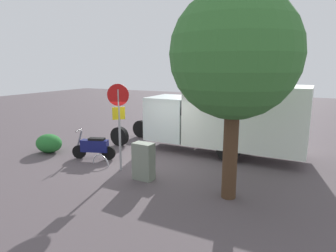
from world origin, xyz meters
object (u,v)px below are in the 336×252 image
Objects in this scene: street_tree at (235,55)px; utility_cabinet at (144,161)px; bike_rack_hoop at (101,165)px; stop_sign at (119,114)px; box_truck_near at (223,116)px; motorcycle at (94,147)px.

street_tree is 4.61× the size of utility_cabinet.
street_tree is 6.74× the size of bike_rack_hoop.
bike_rack_hoop is at bearing -8.53° from stop_sign.
utility_cabinet is 1.46× the size of bike_rack_hoop.
street_tree reaches higher than utility_cabinet.
bike_rack_hoop is (5.10, -0.61, -3.98)m from street_tree.
utility_cabinet is at bearing 163.44° from stop_sign.
stop_sign reaches higher than box_truck_near.
motorcycle is 2.06× the size of bike_rack_hoop.
motorcycle is 1.41× the size of utility_cabinet.
stop_sign is at bearing 171.47° from bike_rack_hoop.
street_tree is 4.43m from utility_cabinet.
motorcycle is at bearing 35.35° from box_truck_near.
stop_sign is 0.54× the size of street_tree.
box_truck_near is 4.86× the size of motorcycle.
bike_rack_hoop is (1.03, -0.15, -2.08)m from stop_sign.
stop_sign is at bearing -16.56° from utility_cabinet.
motorcycle is 0.31× the size of street_tree.
utility_cabinet is (-2.89, 0.97, 0.10)m from motorcycle.
motorcycle is at bearing -34.63° from bike_rack_hoop.
bike_rack_hoop is (-0.68, 0.47, -0.52)m from motorcycle.
motorcycle is at bearing -10.54° from street_tree.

